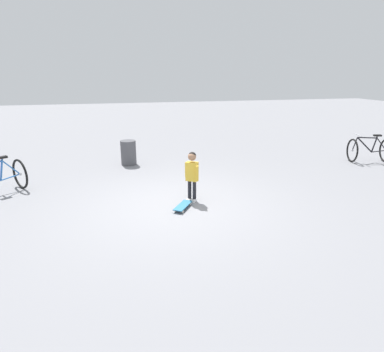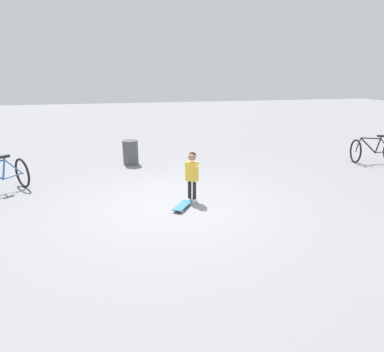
% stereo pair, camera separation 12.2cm
% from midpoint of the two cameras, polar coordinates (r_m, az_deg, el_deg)
% --- Properties ---
extents(ground_plane, '(50.00, 50.00, 0.00)m').
position_cam_midpoint_polar(ground_plane, '(6.85, -2.87, -5.09)').
color(ground_plane, gray).
extents(child_person, '(0.38, 0.28, 1.06)m').
position_cam_midpoint_polar(child_person, '(6.89, 0.50, 0.84)').
color(child_person, black).
rests_on(child_person, ground).
extents(skateboard, '(0.59, 0.49, 0.07)m').
position_cam_midpoint_polar(skateboard, '(6.69, -1.12, -5.10)').
color(skateboard, teal).
rests_on(skateboard, ground).
extents(bicycle_far, '(0.95, 1.21, 0.85)m').
position_cam_midpoint_polar(bicycle_far, '(11.41, 28.82, 3.87)').
color(bicycle_far, black).
rests_on(bicycle_far, ground).
extents(trash_bin, '(0.45, 0.45, 0.71)m').
position_cam_midpoint_polar(trash_bin, '(10.01, -10.13, 4.00)').
color(trash_bin, '#4C4C51').
rests_on(trash_bin, ground).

